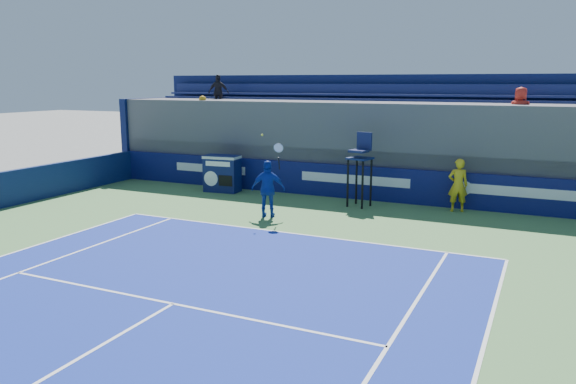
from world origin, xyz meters
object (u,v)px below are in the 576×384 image
at_px(ball_person, 458,185).
at_px(umpire_chair, 360,161).
at_px(match_clock, 222,172).
at_px(tennis_player, 268,189).

distance_m(ball_person, umpire_chair, 3.20).
relative_size(match_clock, umpire_chair, 0.56).
bearing_deg(match_clock, ball_person, 2.26).
bearing_deg(umpire_chair, tennis_player, -127.37).
bearing_deg(ball_person, match_clock, -16.54).
distance_m(ball_person, match_clock, 8.60).
bearing_deg(tennis_player, ball_person, 32.52).
xyz_separation_m(match_clock, umpire_chair, (5.51, -0.24, 0.79)).
xyz_separation_m(ball_person, match_clock, (-8.59, -0.34, -0.13)).
height_order(ball_person, match_clock, ball_person).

